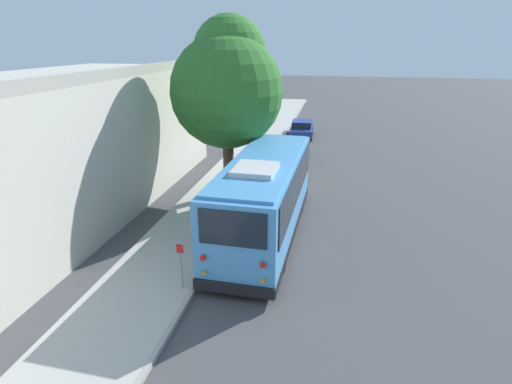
{
  "coord_description": "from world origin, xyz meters",
  "views": [
    {
      "loc": [
        -12.96,
        -2.25,
        7.26
      ],
      "look_at": [
        2.45,
        0.82,
        1.3
      ],
      "focal_mm": 28.0,
      "sensor_mm": 36.0,
      "label": 1
    }
  ],
  "objects": [
    {
      "name": "curb_strip",
      "position": [
        0.0,
        1.68,
        0.07
      ],
      "size": [
        80.0,
        0.14,
        0.15
      ],
      "primitive_type": "cube",
      "color": "#9D9A94",
      "rests_on": "ground"
    },
    {
      "name": "ground_plane",
      "position": [
        0.0,
        0.0,
        0.0
      ],
      "size": [
        160.0,
        160.0,
        0.0
      ],
      "primitive_type": "plane",
      "color": "#474749"
    },
    {
      "name": "sign_post_far",
      "position": [
        -1.48,
        2.03,
        0.93
      ],
      "size": [
        0.06,
        0.22,
        1.51
      ],
      "color": "gray",
      "rests_on": "sidewalk_slab"
    },
    {
      "name": "parked_sedan_blue",
      "position": [
        18.85,
        0.35,
        0.62
      ],
      "size": [
        4.17,
        1.91,
        1.33
      ],
      "rotation": [
        0.0,
        0.0,
        0.04
      ],
      "color": "navy",
      "rests_on": "ground"
    },
    {
      "name": "sidewalk_slab",
      "position": [
        0.0,
        3.26,
        0.07
      ],
      "size": [
        80.0,
        3.02,
        0.15
      ],
      "primitive_type": "cube",
      "color": "#B2AFA8",
      "rests_on": "ground"
    },
    {
      "name": "parked_sedan_navy",
      "position": [
        11.88,
        0.62,
        0.59
      ],
      "size": [
        4.6,
        1.87,
        1.27
      ],
      "rotation": [
        0.0,
        0.0,
        -0.04
      ],
      "color": "#19234C",
      "rests_on": "ground"
    },
    {
      "name": "sign_post_near",
      "position": [
        -3.11,
        2.03,
        0.91
      ],
      "size": [
        0.06,
        0.22,
        1.47
      ],
      "color": "gray",
      "rests_on": "sidewalk_slab"
    },
    {
      "name": "building_backdrop",
      "position": [
        -0.4,
        9.92,
        2.95
      ],
      "size": [
        24.46,
        7.7,
        6.29
      ],
      "color": "beige",
      "rests_on": "ground"
    },
    {
      "name": "street_tree",
      "position": [
        5.15,
        2.69,
        5.44
      ],
      "size": [
        5.16,
        5.16,
        8.3
      ],
      "color": "brown",
      "rests_on": "sidewalk_slab"
    },
    {
      "name": "shuttle_bus",
      "position": [
        1.1,
        0.22,
        1.77
      ],
      "size": [
        9.06,
        2.78,
        3.33
      ],
      "rotation": [
        0.0,
        0.0,
        -0.03
      ],
      "color": "#4C93D1",
      "rests_on": "ground"
    }
  ]
}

